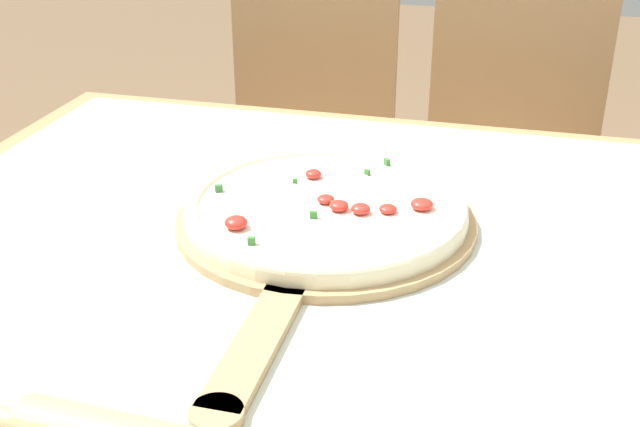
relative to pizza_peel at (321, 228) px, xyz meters
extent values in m
cube|color=#A87F51|center=(0.02, -0.05, -0.03)|extent=(1.23, 1.04, 0.03)
cylinder|color=#A87F51|center=(-0.54, 0.41, -0.39)|extent=(0.06, 0.06, 0.70)
cube|color=silver|center=(0.02, -0.05, -0.01)|extent=(1.15, 0.96, 0.00)
cylinder|color=tan|center=(0.00, 0.02, 0.00)|extent=(0.39, 0.39, 0.01)
cube|color=tan|center=(0.00, -0.26, 0.00)|extent=(0.04, 0.22, 0.01)
cylinder|color=tan|center=(0.00, -0.37, 0.00)|extent=(0.05, 0.05, 0.01)
cylinder|color=beige|center=(0.00, 0.02, 0.01)|extent=(0.37, 0.37, 0.02)
torus|color=beige|center=(0.00, 0.02, 0.02)|extent=(0.37, 0.37, 0.02)
cylinder|color=white|center=(0.00, 0.02, 0.02)|extent=(0.33, 0.33, 0.00)
ellipsoid|color=red|center=(0.02, 0.01, 0.03)|extent=(0.02, 0.02, 0.01)
ellipsoid|color=red|center=(0.00, 0.02, 0.03)|extent=(0.02, 0.02, 0.01)
ellipsoid|color=red|center=(0.05, 0.00, 0.03)|extent=(0.02, 0.02, 0.01)
ellipsoid|color=red|center=(-0.09, -0.07, 0.03)|extent=(0.03, 0.03, 0.02)
ellipsoid|color=red|center=(-0.04, 0.10, 0.03)|extent=(0.02, 0.02, 0.01)
ellipsoid|color=red|center=(0.12, 0.04, 0.03)|extent=(0.03, 0.03, 0.01)
ellipsoid|color=red|center=(0.08, 0.02, 0.03)|extent=(0.02, 0.02, 0.01)
cube|color=#387533|center=(0.05, 0.17, 0.03)|extent=(0.01, 0.01, 0.01)
cube|color=#387533|center=(0.00, -0.02, 0.03)|extent=(0.01, 0.01, 0.01)
cube|color=#387533|center=(-0.06, -0.11, 0.03)|extent=(0.01, 0.01, 0.01)
cube|color=#387533|center=(-0.15, 0.02, 0.03)|extent=(0.01, 0.01, 0.01)
cube|color=#387533|center=(0.03, 0.13, 0.03)|extent=(0.01, 0.01, 0.01)
cube|color=#387533|center=(-0.06, 0.07, 0.03)|extent=(0.01, 0.01, 0.01)
cube|color=#387533|center=(0.01, 0.01, 0.03)|extent=(0.01, 0.00, 0.01)
cylinder|color=tan|center=(-0.16, -0.45, 0.02)|extent=(0.05, 0.03, 0.03)
cube|color=tan|center=(-0.23, 0.70, -0.31)|extent=(0.43, 0.43, 0.02)
cube|color=tan|center=(-0.24, 0.88, -0.07)|extent=(0.38, 0.06, 0.44)
cylinder|color=tan|center=(-0.38, 0.53, -0.53)|extent=(0.04, 0.04, 0.43)
cylinder|color=tan|center=(-0.06, 0.55, -0.53)|extent=(0.04, 0.04, 0.43)
cylinder|color=tan|center=(-0.40, 0.85, -0.53)|extent=(0.04, 0.04, 0.43)
cylinder|color=tan|center=(-0.08, 0.87, -0.53)|extent=(0.04, 0.04, 0.43)
cube|color=tan|center=(0.20, 0.70, -0.31)|extent=(0.44, 0.44, 0.02)
cube|color=tan|center=(0.22, 0.88, -0.07)|extent=(0.38, 0.08, 0.44)
cylinder|color=tan|center=(0.02, 0.56, -0.53)|extent=(0.04, 0.04, 0.43)
cylinder|color=tan|center=(0.34, 0.52, -0.53)|extent=(0.04, 0.04, 0.43)
cylinder|color=tan|center=(0.06, 0.87, -0.53)|extent=(0.04, 0.04, 0.43)
cylinder|color=tan|center=(0.37, 0.84, -0.53)|extent=(0.04, 0.04, 0.43)
camera|label=1|loc=(0.23, -0.88, 0.47)|focal=45.00mm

